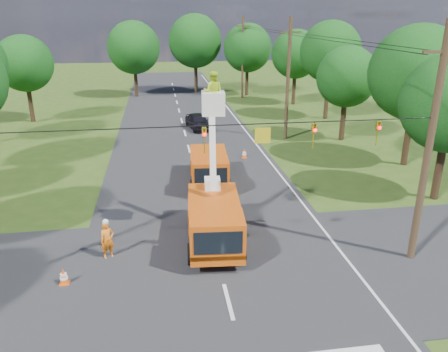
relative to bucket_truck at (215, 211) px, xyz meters
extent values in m
plane|color=#2E4615|center=(-0.09, 15.39, -1.66)|extent=(140.00, 140.00, 0.00)
cube|color=black|center=(-0.09, 15.39, -1.66)|extent=(12.00, 100.00, 0.06)
cube|color=black|center=(-0.09, -2.61, -1.66)|extent=(56.00, 10.00, 0.07)
cube|color=silver|center=(5.51, 15.39, -1.66)|extent=(0.12, 90.00, 0.02)
cube|color=#C64A0E|center=(0.01, 0.17, -0.92)|extent=(2.74, 6.33, 0.46)
cube|color=#C64A0E|center=(-0.16, -2.04, -0.12)|extent=(2.39, 1.92, 1.54)
cube|color=black|center=(-0.23, -2.91, -0.07)|extent=(1.95, 0.22, 0.98)
cube|color=#C64A0E|center=(0.08, 0.99, -0.27)|extent=(2.71, 3.98, 1.03)
cylinder|color=black|center=(-1.22, -1.70, -1.19)|extent=(0.40, 0.97, 0.95)
cylinder|color=black|center=(0.94, -1.87, -1.19)|extent=(0.40, 0.97, 0.95)
cylinder|color=black|center=(-0.91, 2.20, -1.19)|extent=(0.40, 0.97, 0.95)
cylinder|color=black|center=(1.24, 2.03, -1.19)|extent=(0.40, 0.97, 0.95)
cube|color=silver|center=(0.17, 2.11, 0.50)|extent=(0.83, 0.83, 0.57)
cube|color=silver|center=(0.12, 1.55, 2.76)|extent=(0.40, 1.39, 4.46)
cube|color=silver|center=(0.04, 0.47, 4.87)|extent=(1.05, 1.05, 0.98)
imported|color=#C6E526|center=(0.04, 0.47, 5.36)|extent=(0.98, 0.85, 1.71)
cube|color=#C64A0E|center=(0.66, 7.89, -0.96)|extent=(2.60, 6.03, 0.44)
cube|color=#C64A0E|center=(0.50, 5.79, -0.19)|extent=(2.28, 1.83, 1.47)
cube|color=black|center=(0.43, 4.96, -0.14)|extent=(1.86, 0.20, 0.93)
cube|color=#C64A0E|center=(0.72, 8.68, -0.34)|extent=(2.58, 3.80, 0.98)
cylinder|color=black|center=(-0.51, 6.12, -1.21)|extent=(0.38, 0.92, 0.90)
cylinder|color=black|center=(1.54, 5.96, -1.21)|extent=(0.38, 0.92, 0.90)
cylinder|color=black|center=(-0.23, 9.83, -1.21)|extent=(0.38, 0.92, 0.90)
cylinder|color=black|center=(1.83, 9.67, -1.21)|extent=(0.38, 0.92, 0.90)
imported|color=#F14E14|center=(-4.81, -0.63, -0.80)|extent=(0.75, 0.66, 1.72)
imported|color=black|center=(1.27, 21.84, -0.93)|extent=(2.50, 4.54, 1.46)
cone|color=#E64E0C|center=(1.24, 1.79, -1.28)|extent=(0.36, 0.36, 0.70)
cube|color=#E64E0C|center=(1.24, 1.79, -1.62)|extent=(0.38, 0.38, 0.04)
cylinder|color=white|center=(1.24, 1.79, -1.22)|extent=(0.26, 0.26, 0.09)
cylinder|color=white|center=(1.24, 1.79, -1.37)|extent=(0.31, 0.31, 0.09)
cone|color=#E64E0C|center=(1.71, 6.59, -1.28)|extent=(0.36, 0.36, 0.70)
cube|color=#E64E0C|center=(1.71, 6.59, -1.62)|extent=(0.38, 0.38, 0.04)
cylinder|color=white|center=(1.71, 6.59, -1.22)|extent=(0.26, 0.26, 0.09)
cylinder|color=white|center=(1.71, 6.59, -1.37)|extent=(0.31, 0.31, 0.09)
cone|color=#E64E0C|center=(-6.37, -2.47, -1.28)|extent=(0.36, 0.36, 0.70)
cube|color=#E64E0C|center=(-6.37, -2.47, -1.62)|extent=(0.38, 0.38, 0.04)
cylinder|color=white|center=(-6.37, -2.47, -1.22)|extent=(0.26, 0.26, 0.09)
cylinder|color=white|center=(-6.37, -2.47, -1.37)|extent=(0.31, 0.31, 0.09)
cone|color=#E64E0C|center=(3.86, 12.51, -1.28)|extent=(0.36, 0.36, 0.70)
cube|color=#E64E0C|center=(3.86, 12.51, -1.62)|extent=(0.38, 0.38, 0.04)
cylinder|color=white|center=(3.86, 12.51, -1.22)|extent=(0.26, 0.26, 0.09)
cylinder|color=white|center=(3.86, 12.51, -1.37)|extent=(0.31, 0.31, 0.09)
cylinder|color=#4C3823|center=(8.41, -2.61, 3.34)|extent=(0.30, 0.30, 10.00)
cube|color=#4C3823|center=(8.41, -2.61, 7.14)|extent=(1.80, 0.12, 0.12)
cylinder|color=#4C3823|center=(8.41, 17.39, 3.34)|extent=(0.30, 0.30, 10.00)
cube|color=#4C3823|center=(8.41, 17.39, 7.14)|extent=(1.80, 0.12, 0.12)
cylinder|color=#4C3823|center=(8.41, 37.39, 3.34)|extent=(0.30, 0.30, 10.00)
cube|color=#4C3823|center=(8.41, 37.39, 7.14)|extent=(1.80, 0.12, 0.12)
cylinder|color=black|center=(-0.59, -2.61, 4.64)|extent=(18.00, 0.04, 0.04)
cube|color=#B49D15|center=(1.51, -2.61, 4.19)|extent=(0.60, 0.05, 0.60)
imported|color=#B49D15|center=(-0.69, -2.61, 4.09)|extent=(0.16, 0.20, 1.00)
sphere|color=#FF0C0C|center=(-0.69, -2.73, 4.34)|extent=(0.14, 0.14, 0.14)
imported|color=#B49D15|center=(3.51, -2.61, 4.09)|extent=(0.16, 0.20, 1.00)
sphere|color=#FF0C0C|center=(3.51, -2.73, 4.34)|extent=(0.14, 0.14, 0.14)
imported|color=#B49D15|center=(6.11, -2.61, 4.09)|extent=(0.16, 0.20, 1.00)
sphere|color=#FF0C0C|center=(6.11, -2.73, 4.34)|extent=(0.14, 0.14, 0.14)
cylinder|color=#382616|center=(-14.89, 27.39, 0.36)|extent=(0.44, 0.44, 4.05)
sphere|color=#114011|center=(-14.89, 27.39, 4.04)|extent=(5.40, 5.40, 5.40)
cylinder|color=#382616|center=(13.41, 3.39, 0.32)|extent=(0.44, 0.44, 3.96)
cylinder|color=#382616|center=(14.91, 9.39, 0.63)|extent=(0.44, 0.44, 4.58)
sphere|color=#114011|center=(14.91, 9.39, 4.79)|extent=(6.40, 6.40, 6.40)
cylinder|color=#382616|center=(13.11, 16.39, 0.23)|extent=(0.44, 0.44, 3.78)
sphere|color=#114011|center=(13.11, 16.39, 3.67)|extent=(5.00, 5.00, 5.00)
cylinder|color=#382616|center=(14.71, 24.39, 0.71)|extent=(0.44, 0.44, 4.75)
sphere|color=#114011|center=(14.71, 24.39, 5.03)|extent=(6.00, 6.00, 6.00)
cylinder|color=#382616|center=(13.71, 32.39, 0.41)|extent=(0.44, 0.44, 4.14)
sphere|color=#114011|center=(13.71, 32.39, 4.17)|extent=(5.60, 5.60, 5.60)
cylinder|color=#382616|center=(-5.09, 40.39, 0.54)|extent=(0.44, 0.44, 4.40)
sphere|color=#114011|center=(-5.09, 40.39, 4.54)|extent=(6.60, 6.60, 6.60)
cylinder|color=#382616|center=(2.91, 42.39, 0.76)|extent=(0.44, 0.44, 4.84)
sphere|color=#114011|center=(2.91, 42.39, 5.16)|extent=(7.00, 7.00, 7.00)
cylinder|color=#382616|center=(9.41, 39.39, 0.49)|extent=(0.44, 0.44, 4.31)
sphere|color=#114011|center=(9.41, 39.39, 4.41)|extent=(6.20, 6.20, 6.20)
camera|label=1|loc=(-2.27, -18.08, 8.44)|focal=35.00mm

